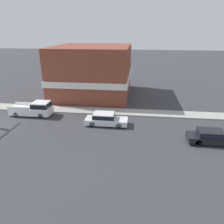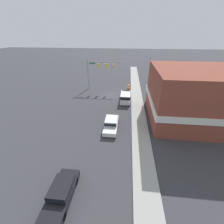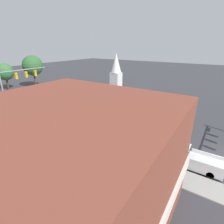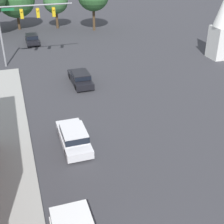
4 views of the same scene
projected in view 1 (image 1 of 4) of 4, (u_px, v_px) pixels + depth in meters
sidewalk_curb at (23, 108)px, 30.93m from camera, size 2.40×60.00×0.14m
car_lead at (105, 119)px, 25.32m from camera, size 1.86×4.89×1.44m
car_oncoming at (212, 136)px, 21.24m from camera, size 1.81×4.89×1.36m
pickup_truck_parked at (35, 109)px, 28.07m from camera, size 1.98×5.31×1.84m
corner_brick_building at (93, 71)px, 36.15m from camera, size 13.25×12.23×8.00m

